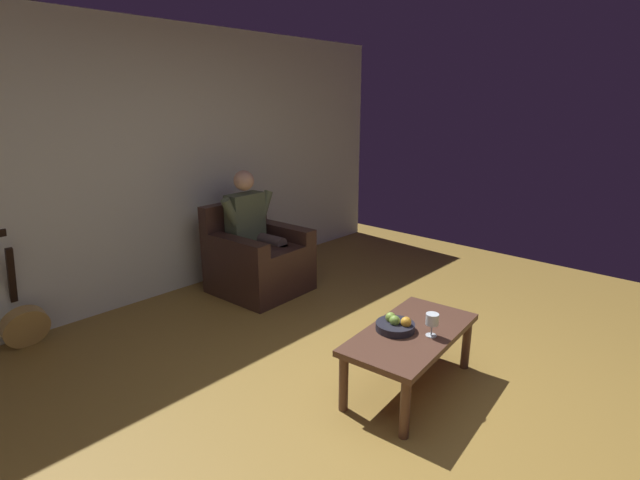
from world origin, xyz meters
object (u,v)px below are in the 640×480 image
coffee_table (411,339)px  person_seated (253,227)px  fruit_bowl (396,325)px  guitar (24,322)px  wine_glass_near (432,321)px  armchair (257,260)px

coffee_table → person_seated: bearing=-102.0°
person_seated → fruit_bowl: size_ratio=4.74×
person_seated → guitar: person_seated is taller
wine_glass_near → armchair: bearing=-100.9°
guitar → armchair: bearing=167.2°
armchair → wine_glass_near: 2.27m
armchair → fruit_bowl: armchair is taller
person_seated → wine_glass_near: (0.42, 2.26, -0.13)m
guitar → fruit_bowl: guitar is taller
guitar → fruit_bowl: bearing=121.3°
person_seated → wine_glass_near: 2.30m
person_seated → fruit_bowl: person_seated is taller
armchair → fruit_bowl: bearing=72.9°
guitar → wine_glass_near: 3.12m
wine_glass_near → fruit_bowl: 0.24m
person_seated → coffee_table: 2.19m
armchair → fruit_bowl: (0.51, 2.00, 0.14)m
coffee_table → armchair: bearing=-102.2°
person_seated → coffee_table: size_ratio=1.12×
coffee_table → wine_glass_near: (-0.03, 0.13, 0.17)m
armchair → wine_glass_near: armchair is taller
person_seated → guitar: (2.00, -0.41, -0.45)m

